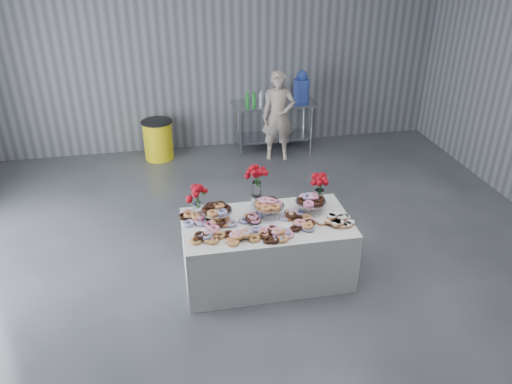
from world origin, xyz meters
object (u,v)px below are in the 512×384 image
person (278,116)px  display_table (267,249)px  prep_table (274,117)px  water_jug (302,87)px  trash_barrel (158,140)px

person → display_table: bearing=-94.2°
display_table → prep_table: prep_table is taller
display_table → water_jug: bearing=68.9°
display_table → trash_barrel: size_ratio=2.73×
display_table → trash_barrel: (-1.16, 3.69, -0.03)m
display_table → prep_table: bearing=76.0°
water_jug → person: bearing=-142.4°
prep_table → water_jug: bearing=-0.0°
person → trash_barrel: person is taller
person → trash_barrel: bearing=-179.3°
display_table → trash_barrel: display_table is taller
prep_table → water_jug: size_ratio=2.71×
trash_barrel → prep_table: bearing=0.0°
person → trash_barrel: (-2.08, 0.39, -0.43)m
prep_table → trash_barrel: prep_table is taller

